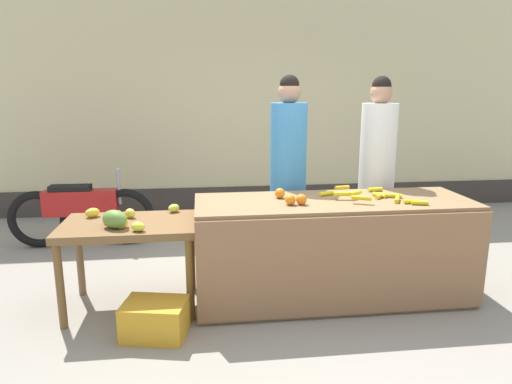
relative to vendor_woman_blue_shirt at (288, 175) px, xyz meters
The scene contains 12 objects.
ground_plane 1.14m from the vendor_woman_blue_shirt, 97.26° to the right, with size 24.00×24.00×0.00m, color gray.
market_wall_back 2.45m from the vendor_woman_blue_shirt, 91.93° to the left, with size 8.75×0.23×3.09m.
fruit_stall_counter 0.87m from the vendor_woman_blue_shirt, 67.65° to the right, with size 2.28×0.79×0.85m.
side_table_wooden 1.56m from the vendor_woman_blue_shirt, 155.65° to the right, with size 1.04×0.67×0.72m.
banana_bunch_pile 0.87m from the vendor_woman_blue_shirt, 46.51° to the right, with size 0.78×0.57×0.07m.
orange_pile 0.69m from the vendor_woman_blue_shirt, 99.23° to the right, with size 0.22×0.32×0.09m.
mango_papaya_pile 1.61m from the vendor_woman_blue_shirt, 154.66° to the right, with size 0.79×0.63×0.14m.
vendor_woman_blue_shirt is the anchor object (origin of this frame).
vendor_woman_white_shirt 0.88m from the vendor_woman_blue_shirt, ahead, with size 0.34×0.34×1.86m.
parked_motorcycle 2.43m from the vendor_woman_blue_shirt, 155.97° to the left, with size 1.60×0.18×0.88m.
produce_crate 1.81m from the vendor_woman_blue_shirt, 136.45° to the right, with size 0.44×0.32×0.26m, color gold.
produce_sack 0.91m from the vendor_woman_blue_shirt, behind, with size 0.36×0.30×0.56m, color tan.
Camera 1 is at (-0.73, -3.54, 1.74)m, focal length 31.95 mm.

